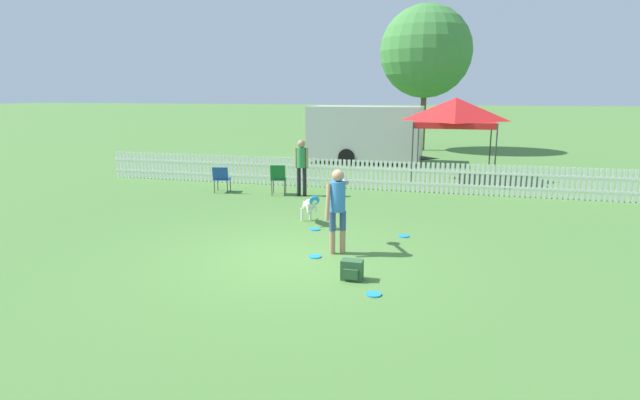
% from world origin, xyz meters
% --- Properties ---
extents(ground_plane, '(240.00, 240.00, 0.00)m').
position_xyz_m(ground_plane, '(0.00, 0.00, 0.00)').
color(ground_plane, '#4C7A38').
extents(handler_person, '(0.43, 1.06, 1.59)m').
position_xyz_m(handler_person, '(0.67, 0.52, 0.99)').
color(handler_person, tan).
rests_on(handler_person, ground_plane).
extents(leaping_dog, '(0.71, 1.08, 0.76)m').
position_xyz_m(leaping_dog, '(-0.41, 2.38, 0.45)').
color(leaping_dog, beige).
rests_on(leaping_dog, ground_plane).
extents(frisbee_near_handler, '(0.23, 0.23, 0.02)m').
position_xyz_m(frisbee_near_handler, '(1.65, -1.31, 0.01)').
color(frisbee_near_handler, '#1E8CD8').
rests_on(frisbee_near_handler, ground_plane).
extents(frisbee_near_dog, '(0.23, 0.23, 0.02)m').
position_xyz_m(frisbee_near_dog, '(1.77, 1.93, 0.01)').
color(frisbee_near_dog, '#1E8CD8').
rests_on(frisbee_near_dog, ground_plane).
extents(frisbee_midfield, '(0.23, 0.23, 0.02)m').
position_xyz_m(frisbee_midfield, '(-0.17, 1.95, 0.01)').
color(frisbee_midfield, '#1E8CD8').
rests_on(frisbee_midfield, ground_plane).
extents(frisbee_far_scatter, '(0.23, 0.23, 0.02)m').
position_xyz_m(frisbee_far_scatter, '(0.33, 0.15, 0.01)').
color(frisbee_far_scatter, '#1E8CD8').
rests_on(frisbee_far_scatter, ground_plane).
extents(backpack_on_grass, '(0.34, 0.26, 0.33)m').
position_xyz_m(backpack_on_grass, '(1.21, -0.78, 0.16)').
color(backpack_on_grass, '#2D5633').
rests_on(backpack_on_grass, ground_plane).
extents(picket_fence, '(17.74, 0.04, 0.92)m').
position_xyz_m(picket_fence, '(-0.00, 6.84, 0.46)').
color(picket_fence, white).
rests_on(picket_fence, ground_plane).
extents(folding_chair_blue_left, '(0.53, 0.54, 0.91)m').
position_xyz_m(folding_chair_blue_left, '(-2.22, 5.34, 0.55)').
color(folding_chair_blue_left, '#333338').
rests_on(folding_chair_blue_left, ground_plane).
extents(folding_chair_center, '(0.55, 0.57, 0.79)m').
position_xyz_m(folding_chair_center, '(-4.01, 5.26, 0.47)').
color(folding_chair_center, '#333338').
rests_on(folding_chair_center, ground_plane).
extents(canopy_tent_main, '(2.62, 2.62, 2.80)m').
position_xyz_m(canopy_tent_main, '(2.68, 9.50, 2.31)').
color(canopy_tent_main, '#333338').
rests_on(canopy_tent_main, ground_plane).
extents(spectator_standing, '(0.41, 0.27, 1.63)m').
position_xyz_m(spectator_standing, '(-1.54, 5.44, 0.99)').
color(spectator_standing, black).
rests_on(spectator_standing, ground_plane).
extents(equipment_trailer, '(5.53, 2.52, 2.40)m').
position_xyz_m(equipment_trailer, '(-0.99, 13.10, 1.27)').
color(equipment_trailer, '#B7B7B7').
rests_on(equipment_trailer, ground_plane).
extents(tree_left_grove, '(4.62, 4.62, 7.31)m').
position_xyz_m(tree_left_grove, '(1.07, 18.44, 4.99)').
color(tree_left_grove, brown).
rests_on(tree_left_grove, ground_plane).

